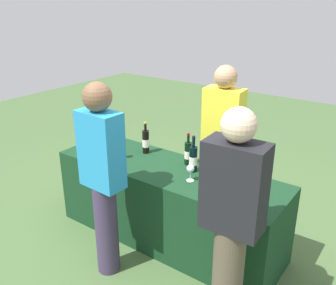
{
  "coord_description": "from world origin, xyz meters",
  "views": [
    {
      "loc": [
        1.79,
        -2.49,
        2.21
      ],
      "look_at": [
        0.0,
        0.0,
        1.0
      ],
      "focal_mm": 39.83,
      "sensor_mm": 36.0,
      "label": 1
    }
  ],
  "objects": [
    {
      "name": "wine_bottle_4",
      "position": [
        0.53,
        0.17,
        0.87
      ],
      "size": [
        0.07,
        0.07,
        0.33
      ],
      "color": "black",
      "rests_on": "tasting_table"
    },
    {
      "name": "wine_glass_1",
      "position": [
        0.3,
        -0.09,
        0.86
      ],
      "size": [
        0.07,
        0.07,
        0.15
      ],
      "color": "silver",
      "rests_on": "tasting_table"
    },
    {
      "name": "wine_bottle_2",
      "position": [
        0.22,
        0.08,
        0.87
      ],
      "size": [
        0.07,
        0.07,
        0.33
      ],
      "color": "black",
      "rests_on": "tasting_table"
    },
    {
      "name": "ice_bucket",
      "position": [
        -0.82,
        0.01,
        0.84
      ],
      "size": [
        0.21,
        0.21,
        0.17
      ],
      "primitive_type": "cylinder",
      "color": "silver",
      "rests_on": "tasting_table"
    },
    {
      "name": "wine_bottle_1",
      "position": [
        0.1,
        0.18,
        0.86
      ],
      "size": [
        0.07,
        0.07,
        0.3
      ],
      "color": "black",
      "rests_on": "tasting_table"
    },
    {
      "name": "guest_1",
      "position": [
        0.93,
        -0.58,
        0.88
      ],
      "size": [
        0.4,
        0.23,
        1.62
      ],
      "rotation": [
        0.0,
        0.0,
        0.04
      ],
      "color": "brown",
      "rests_on": "ground_plane"
    },
    {
      "name": "guest_0",
      "position": [
        -0.15,
        -0.66,
        0.91
      ],
      "size": [
        0.36,
        0.22,
        1.64
      ],
      "rotation": [
        0.0,
        0.0,
        -0.04
      ],
      "color": "#3F3351",
      "rests_on": "ground_plane"
    },
    {
      "name": "wine_glass_0",
      "position": [
        -0.48,
        -0.08,
        0.86
      ],
      "size": [
        0.07,
        0.07,
        0.15
      ],
      "color": "silver",
      "rests_on": "tasting_table"
    },
    {
      "name": "wine_bottle_0",
      "position": [
        -0.39,
        0.16,
        0.87
      ],
      "size": [
        0.07,
        0.07,
        0.32
      ],
      "color": "black",
      "rests_on": "tasting_table"
    },
    {
      "name": "wine_glass_3",
      "position": [
        0.64,
        -0.06,
        0.85
      ],
      "size": [
        0.07,
        0.07,
        0.13
      ],
      "color": "silver",
      "rests_on": "tasting_table"
    },
    {
      "name": "wine_bottle_3",
      "position": [
        0.38,
        0.14,
        0.88
      ],
      "size": [
        0.07,
        0.07,
        0.34
      ],
      "color": "black",
      "rests_on": "tasting_table"
    },
    {
      "name": "wine_glass_2",
      "position": [
        0.5,
        -0.08,
        0.86
      ],
      "size": [
        0.07,
        0.07,
        0.15
      ],
      "color": "silver",
      "rests_on": "tasting_table"
    },
    {
      "name": "ground_plane",
      "position": [
        0.0,
        0.0,
        0.0
      ],
      "size": [
        12.0,
        12.0,
        0.0
      ],
      "primitive_type": "plane",
      "color": "#476638"
    },
    {
      "name": "server_pouring",
      "position": [
        0.23,
        0.59,
        0.89
      ],
      "size": [
        0.39,
        0.23,
        1.63
      ],
      "rotation": [
        0.0,
        0.0,
        3.22
      ],
      "color": "brown",
      "rests_on": "ground_plane"
    },
    {
      "name": "tasting_table",
      "position": [
        0.0,
        0.0,
        0.38
      ],
      "size": [
        2.2,
        0.68,
        0.75
      ],
      "primitive_type": "cube",
      "color": "#14381E",
      "rests_on": "ground_plane"
    }
  ]
}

